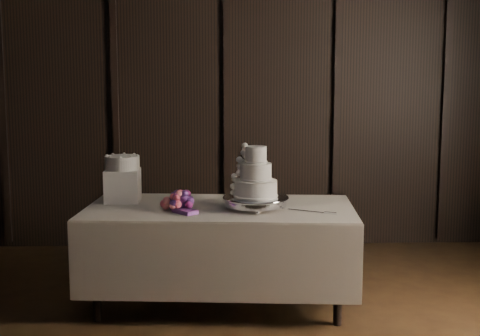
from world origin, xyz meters
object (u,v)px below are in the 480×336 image
Objects in this scene: cake_stand at (256,203)px; box_pedestal at (123,186)px; bouquet at (179,201)px; wedding_cake at (252,177)px; small_cake at (122,163)px; display_table at (220,251)px.

cake_stand is 1.86× the size of box_pedestal.
box_pedestal is (-0.45, 0.34, 0.06)m from bouquet.
cake_stand is at bearing 0.92° from bouquet.
wedding_cake is at bearing -0.72° from bouquet.
box_pedestal is at bearing 0.00° from small_cake.
display_table is at bearing 158.24° from cake_stand.
bouquet is at bearing -179.08° from cake_stand.
display_table is 0.48m from cake_stand.
box_pedestal is (-1.01, 0.33, 0.08)m from cake_stand.
wedding_cake reaches higher than display_table.
box_pedestal is 0.18m from small_cake.
small_cake is (0.00, 0.00, 0.18)m from box_pedestal.
cake_stand reaches higher than display_table.
bouquet is at bearing -161.15° from wedding_cake.
wedding_cake is 0.56m from bouquet.
wedding_cake is (0.23, -0.12, 0.58)m from display_table.
small_cake is at bearing 0.00° from box_pedestal.
wedding_cake is 1.44× the size of box_pedestal.
cake_stand is at bearing -16.98° from display_table.
display_table is 0.64m from wedding_cake.
box_pedestal is at bearing 161.73° from cake_stand.
display_table is at bearing 20.81° from bouquet.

